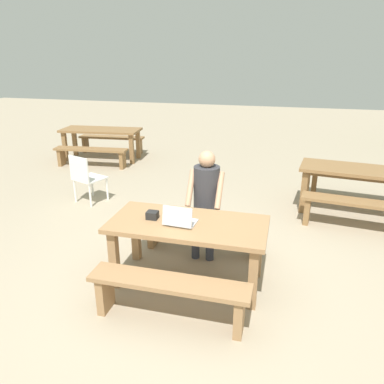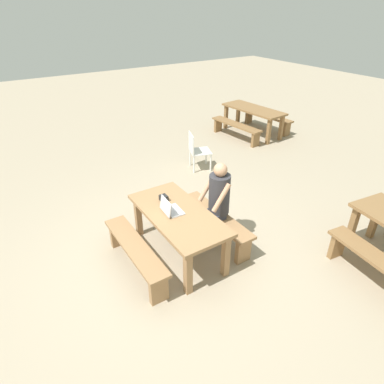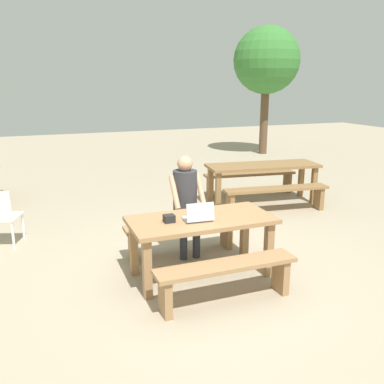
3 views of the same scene
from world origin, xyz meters
name	(u,v)px [view 2 (image 2 of 3)]	position (x,y,z in m)	size (l,w,h in m)	color
ground_plane	(179,252)	(0.00, 0.00, 0.00)	(30.00, 30.00, 0.00)	tan
picnic_table_front	(178,219)	(0.00, 0.00, 0.61)	(1.68, 0.80, 0.72)	#9E754C
bench_near	(136,252)	(0.00, -0.69, 0.33)	(1.53, 0.30, 0.44)	#9E754C
bench_far	(216,220)	(0.00, 0.69, 0.33)	(1.53, 0.30, 0.44)	#9E754C
laptop	(171,209)	(-0.07, -0.08, 0.78)	(0.34, 0.27, 0.23)	silver
small_pouch	(164,198)	(-0.39, -0.01, 0.77)	(0.12, 0.10, 0.08)	black
person_seated	(217,198)	(0.05, 0.65, 0.78)	(0.42, 0.41, 1.33)	#333847
plastic_chair	(197,150)	(-2.26, 1.83, 0.45)	(0.56, 0.56, 0.84)	white
picnic_table_mid	(253,113)	(-3.31, 4.41, 0.62)	(1.89, 0.87, 0.74)	olive
bench_mid_south	(236,128)	(-3.25, 3.77, 0.32)	(1.67, 0.45, 0.42)	olive
bench_mid_north	(267,119)	(-3.37, 5.04, 0.32)	(1.67, 0.45, 0.42)	olive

